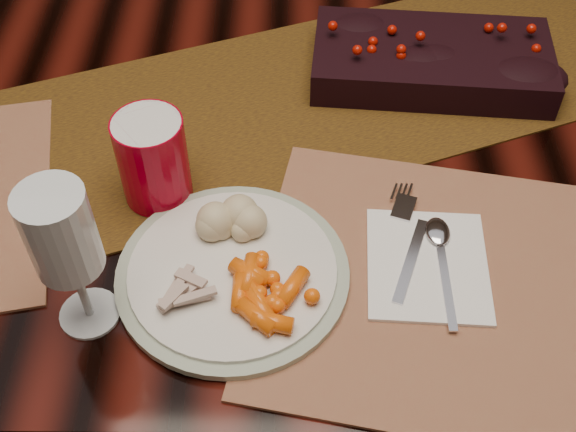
{
  "coord_description": "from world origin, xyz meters",
  "views": [
    {
      "loc": [
        0.02,
        -0.8,
        1.41
      ],
      "look_at": [
        0.02,
        -0.27,
        0.8
      ],
      "focal_mm": 45.0,
      "sensor_mm": 36.0,
      "label": 1
    }
  ],
  "objects_px": {
    "centerpiece": "(432,56)",
    "placemat_main": "(484,292)",
    "dining_table": "(280,259)",
    "wine_glass": "(71,261)",
    "napkin": "(427,265)",
    "baby_carrots": "(269,297)",
    "red_cup": "(153,159)",
    "dinner_plate": "(233,273)",
    "turkey_shreds": "(181,291)",
    "mashed_potatoes": "(230,217)"
  },
  "relations": [
    {
      "from": "placemat_main",
      "to": "dinner_plate",
      "type": "xyz_separation_m",
      "value": [
        -0.28,
        0.02,
        0.01
      ]
    },
    {
      "from": "dinner_plate",
      "to": "napkin",
      "type": "height_order",
      "value": "dinner_plate"
    },
    {
      "from": "placemat_main",
      "to": "red_cup",
      "type": "distance_m",
      "value": 0.41
    },
    {
      "from": "dining_table",
      "to": "red_cup",
      "type": "xyz_separation_m",
      "value": [
        -0.14,
        -0.19,
        0.44
      ]
    },
    {
      "from": "dining_table",
      "to": "placemat_main",
      "type": "bearing_deg",
      "value": -54.99
    },
    {
      "from": "dinner_plate",
      "to": "baby_carrots",
      "type": "height_order",
      "value": "baby_carrots"
    },
    {
      "from": "napkin",
      "to": "wine_glass",
      "type": "xyz_separation_m",
      "value": [
        -0.37,
        -0.07,
        0.09
      ]
    },
    {
      "from": "turkey_shreds",
      "to": "wine_glass",
      "type": "distance_m",
      "value": 0.12
    },
    {
      "from": "placemat_main",
      "to": "dinner_plate",
      "type": "relative_size",
      "value": 1.93
    },
    {
      "from": "placemat_main",
      "to": "turkey_shreds",
      "type": "bearing_deg",
      "value": -165.8
    },
    {
      "from": "dinner_plate",
      "to": "red_cup",
      "type": "bearing_deg",
      "value": 127.66
    },
    {
      "from": "dining_table",
      "to": "centerpiece",
      "type": "height_order",
      "value": "centerpiece"
    },
    {
      "from": "dinner_plate",
      "to": "napkin",
      "type": "xyz_separation_m",
      "value": [
        0.22,
        0.02,
        -0.0
      ]
    },
    {
      "from": "napkin",
      "to": "red_cup",
      "type": "relative_size",
      "value": 1.37
    },
    {
      "from": "centerpiece",
      "to": "placemat_main",
      "type": "height_order",
      "value": "centerpiece"
    },
    {
      "from": "dinner_plate",
      "to": "mashed_potatoes",
      "type": "relative_size",
      "value": 3.46
    },
    {
      "from": "dining_table",
      "to": "mashed_potatoes",
      "type": "height_order",
      "value": "mashed_potatoes"
    },
    {
      "from": "placemat_main",
      "to": "napkin",
      "type": "height_order",
      "value": "napkin"
    },
    {
      "from": "mashed_potatoes",
      "to": "centerpiece",
      "type": "bearing_deg",
      "value": 49.07
    },
    {
      "from": "dinner_plate",
      "to": "mashed_potatoes",
      "type": "distance_m",
      "value": 0.06
    },
    {
      "from": "napkin",
      "to": "red_cup",
      "type": "distance_m",
      "value": 0.34
    },
    {
      "from": "mashed_potatoes",
      "to": "red_cup",
      "type": "height_order",
      "value": "red_cup"
    },
    {
      "from": "dinner_plate",
      "to": "baby_carrots",
      "type": "bearing_deg",
      "value": -46.88
    },
    {
      "from": "dining_table",
      "to": "baby_carrots",
      "type": "xyz_separation_m",
      "value": [
        -0.0,
        -0.36,
        0.4
      ]
    },
    {
      "from": "placemat_main",
      "to": "baby_carrots",
      "type": "bearing_deg",
      "value": -162.65
    },
    {
      "from": "wine_glass",
      "to": "mashed_potatoes",
      "type": "bearing_deg",
      "value": 35.76
    },
    {
      "from": "baby_carrots",
      "to": "dining_table",
      "type": "bearing_deg",
      "value": 89.6
    },
    {
      "from": "dining_table",
      "to": "dinner_plate",
      "type": "distance_m",
      "value": 0.5
    },
    {
      "from": "turkey_shreds",
      "to": "napkin",
      "type": "bearing_deg",
      "value": 11.02
    },
    {
      "from": "dining_table",
      "to": "centerpiece",
      "type": "distance_m",
      "value": 0.47
    },
    {
      "from": "baby_carrots",
      "to": "mashed_potatoes",
      "type": "bearing_deg",
      "value": 114.32
    },
    {
      "from": "centerpiece",
      "to": "wine_glass",
      "type": "distance_m",
      "value": 0.59
    },
    {
      "from": "napkin",
      "to": "baby_carrots",
      "type": "bearing_deg",
      "value": -158.01
    },
    {
      "from": "turkey_shreds",
      "to": "red_cup",
      "type": "bearing_deg",
      "value": 105.91
    },
    {
      "from": "centerpiece",
      "to": "wine_glass",
      "type": "height_order",
      "value": "wine_glass"
    },
    {
      "from": "centerpiece",
      "to": "wine_glass",
      "type": "xyz_separation_m",
      "value": [
        -0.41,
        -0.41,
        0.06
      ]
    },
    {
      "from": "centerpiece",
      "to": "turkey_shreds",
      "type": "bearing_deg",
      "value": -128.08
    },
    {
      "from": "red_cup",
      "to": "turkey_shreds",
      "type": "bearing_deg",
      "value": -74.09
    },
    {
      "from": "centerpiece",
      "to": "placemat_main",
      "type": "bearing_deg",
      "value": -87.7
    },
    {
      "from": "dining_table",
      "to": "wine_glass",
      "type": "relative_size",
      "value": 9.56
    },
    {
      "from": "dining_table",
      "to": "baby_carrots",
      "type": "relative_size",
      "value": 18.03
    },
    {
      "from": "centerpiece",
      "to": "baby_carrots",
      "type": "bearing_deg",
      "value": -118.43
    },
    {
      "from": "centerpiece",
      "to": "dinner_plate",
      "type": "distance_m",
      "value": 0.45
    },
    {
      "from": "red_cup",
      "to": "wine_glass",
      "type": "bearing_deg",
      "value": -106.62
    },
    {
      "from": "dining_table",
      "to": "mashed_potatoes",
      "type": "distance_m",
      "value": 0.49
    },
    {
      "from": "centerpiece",
      "to": "wine_glass",
      "type": "relative_size",
      "value": 1.78
    },
    {
      "from": "dinner_plate",
      "to": "baby_carrots",
      "type": "xyz_separation_m",
      "value": [
        0.04,
        -0.04,
        0.02
      ]
    },
    {
      "from": "mashed_potatoes",
      "to": "turkey_shreds",
      "type": "bearing_deg",
      "value": -116.92
    },
    {
      "from": "mashed_potatoes",
      "to": "napkin",
      "type": "bearing_deg",
      "value": -10.36
    },
    {
      "from": "wine_glass",
      "to": "placemat_main",
      "type": "bearing_deg",
      "value": 4.23
    }
  ]
}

